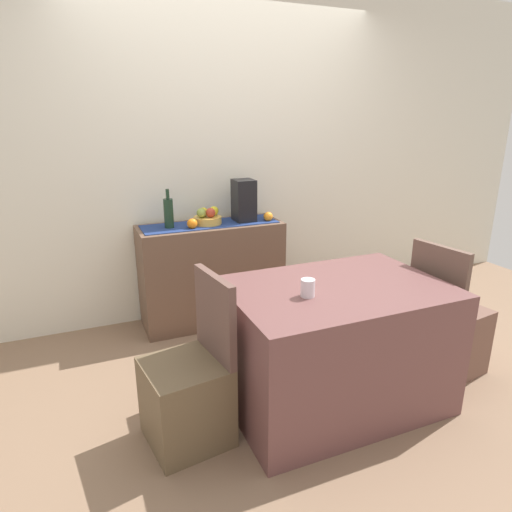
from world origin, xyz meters
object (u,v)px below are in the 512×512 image
wine_bottle (169,213)px  dining_table (334,345)px  chair_near_window (189,394)px  chair_by_corner (446,333)px  fruit_bowl (208,220)px  coffee_maker (244,201)px  coffee_cup (308,288)px  sideboard_console (212,273)px

wine_bottle → dining_table: (0.66, -1.34, -0.58)m
chair_near_window → chair_by_corner: 1.76m
fruit_bowl → chair_near_window: bearing=-111.5°
fruit_bowl → coffee_maker: size_ratio=0.65×
chair_near_window → dining_table: bearing=-0.1°
fruit_bowl → chair_by_corner: 1.91m
fruit_bowl → coffee_maker: 0.34m
wine_bottle → coffee_cup: (0.43, -1.40, -0.16)m
sideboard_console → coffee_maker: bearing=0.0°
sideboard_console → coffee_cup: size_ratio=11.92×
dining_table → chair_near_window: size_ratio=1.37×
sideboard_console → wine_bottle: bearing=180.0°
fruit_bowl → coffee_cup: (0.12, -1.40, -0.07)m
coffee_maker → dining_table: coffee_maker is taller
coffee_maker → coffee_cup: bearing=-97.6°
fruit_bowl → chair_by_corner: (1.23, -1.34, -0.60)m
sideboard_console → dining_table: sideboard_console is taller
sideboard_console → coffee_cup: bearing=-85.9°
chair_by_corner → chair_near_window: bearing=179.8°
wine_bottle → coffee_cup: wine_bottle is taller
coffee_maker → chair_near_window: size_ratio=0.38×
chair_by_corner → coffee_maker: bearing=124.6°
fruit_bowl → coffee_cup: size_ratio=2.30×
sideboard_console → fruit_bowl: (-0.02, 0.00, 0.45)m
fruit_bowl → coffee_maker: coffee_maker is taller
chair_near_window → coffee_maker: bearing=58.0°
coffee_cup → dining_table: bearing=15.9°
coffee_maker → wine_bottle: bearing=180.0°
sideboard_console → chair_by_corner: chair_by_corner is taller
coffee_cup → chair_by_corner: 1.23m
fruit_bowl → coffee_cup: fruit_bowl is taller
fruit_bowl → wine_bottle: 0.32m
wine_bottle → coffee_maker: (0.61, -0.00, 0.05)m
chair_near_window → fruit_bowl: bearing=68.5°
coffee_maker → chair_by_corner: size_ratio=0.38×
fruit_bowl → chair_near_window: chair_near_window is taller
coffee_cup → chair_near_window: 0.84m
dining_table → chair_near_window: (-0.88, 0.00, -0.10)m
fruit_bowl → wine_bottle: size_ratio=0.73×
fruit_bowl → coffee_maker: (0.31, 0.00, 0.13)m
coffee_cup → chair_near_window: bearing=174.1°
fruit_bowl → chair_near_window: (-0.53, -1.33, -0.60)m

